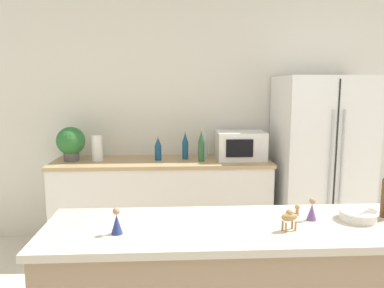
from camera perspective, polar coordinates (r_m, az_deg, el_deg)
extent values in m
cube|color=silver|center=(4.05, 1.79, 3.85)|extent=(8.00, 0.06, 2.55)
cube|color=silver|center=(3.88, -4.50, -9.19)|extent=(2.13, 0.60, 0.86)
cube|color=tan|center=(3.76, -4.58, -2.72)|extent=(2.16, 0.63, 0.03)
cube|color=white|center=(3.97, 18.85, -2.75)|extent=(0.85, 0.72, 1.72)
cube|color=black|center=(3.65, 20.96, -3.85)|extent=(0.01, 0.01, 1.65)
cylinder|color=#B2B5BA|center=(3.60, 20.41, -2.60)|extent=(0.02, 0.02, 0.95)
cylinder|color=#B2B5BA|center=(3.64, 21.86, -2.55)|extent=(0.02, 0.02, 0.95)
cube|color=#B7AD99|center=(1.85, 7.67, -12.57)|extent=(1.89, 0.57, 0.03)
cylinder|color=#595451|center=(3.90, -17.89, -1.75)|extent=(0.15, 0.15, 0.10)
sphere|color=#2D7033|center=(3.87, -17.99, 0.47)|extent=(0.28, 0.28, 0.28)
cylinder|color=white|center=(3.83, -14.26, -0.59)|extent=(0.11, 0.11, 0.25)
cube|color=white|center=(3.82, 7.41, -0.21)|extent=(0.48, 0.36, 0.28)
cube|color=black|center=(3.63, 7.27, -0.66)|extent=(0.26, 0.01, 0.17)
cylinder|color=navy|center=(3.76, -5.19, -1.34)|extent=(0.07, 0.07, 0.15)
cone|color=navy|center=(3.74, -5.21, 0.40)|extent=(0.06, 0.06, 0.08)
cylinder|color=gold|center=(3.73, -5.22, 1.09)|extent=(0.02, 0.02, 0.01)
cylinder|color=#2D6033|center=(3.68, 1.42, -1.14)|extent=(0.06, 0.06, 0.20)
cone|color=#2D6033|center=(3.65, 1.43, 1.21)|extent=(0.06, 0.06, 0.11)
cylinder|color=gold|center=(3.65, 1.43, 2.13)|extent=(0.02, 0.02, 0.01)
cylinder|color=navy|center=(3.79, -1.04, -1.00)|extent=(0.06, 0.06, 0.18)
cone|color=navy|center=(3.77, -1.04, 1.05)|extent=(0.06, 0.06, 0.10)
cylinder|color=gold|center=(3.76, -1.04, 1.85)|extent=(0.02, 0.02, 0.01)
cylinder|color=#B2B7BC|center=(3.82, 1.97, -0.81)|extent=(0.06, 0.06, 0.19)
cone|color=#B2B7BC|center=(3.80, 1.99, 1.42)|extent=(0.06, 0.06, 0.11)
cylinder|color=gold|center=(3.79, 1.99, 2.28)|extent=(0.02, 0.02, 0.01)
cylinder|color=white|center=(2.05, 23.95, -9.96)|extent=(0.18, 0.18, 0.04)
torus|color=white|center=(2.05, 23.99, -9.40)|extent=(0.19, 0.19, 0.02)
ellipsoid|color=#A87F4C|center=(1.79, 14.62, -10.66)|extent=(0.09, 0.07, 0.04)
sphere|color=#A87F4C|center=(1.79, 14.65, -10.08)|extent=(0.03, 0.03, 0.03)
cylinder|color=#A87F4C|center=(1.81, 15.73, -9.83)|extent=(0.01, 0.01, 0.04)
sphere|color=#A87F4C|center=(1.80, 15.76, -9.20)|extent=(0.02, 0.02, 0.02)
cylinder|color=#A87F4C|center=(1.83, 15.02, -11.71)|extent=(0.01, 0.01, 0.05)
cylinder|color=#A87F4C|center=(1.81, 15.51, -11.95)|extent=(0.01, 0.01, 0.05)
cylinder|color=#A87F4C|center=(1.80, 13.63, -11.99)|extent=(0.01, 0.01, 0.05)
cylinder|color=#A87F4C|center=(1.78, 14.10, -12.25)|extent=(0.01, 0.01, 0.05)
cone|color=#6B4784|center=(1.97, 17.79, -9.83)|extent=(0.05, 0.05, 0.08)
sphere|color=#A37A5B|center=(1.95, 17.86, -8.25)|extent=(0.03, 0.03, 0.03)
cone|color=navy|center=(1.74, -11.39, -11.90)|extent=(0.05, 0.05, 0.09)
sphere|color=#A37A5B|center=(1.72, -11.45, -10.00)|extent=(0.03, 0.03, 0.03)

